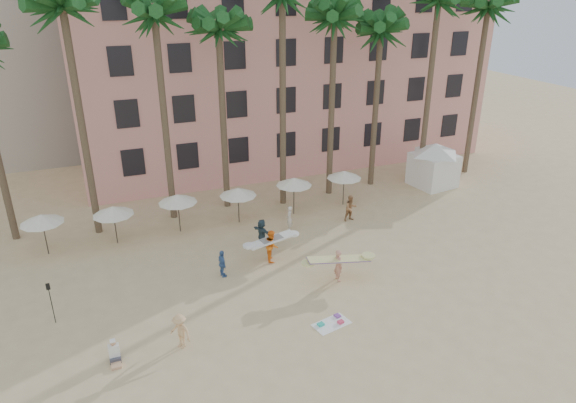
# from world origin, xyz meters

# --- Properties ---
(ground) EXTENTS (120.00, 120.00, 0.00)m
(ground) POSITION_xyz_m (0.00, 0.00, 0.00)
(ground) COLOR #D1B789
(ground) RESTS_ON ground
(pink_hotel) EXTENTS (35.00, 14.00, 16.00)m
(pink_hotel) POSITION_xyz_m (7.00, 26.00, 8.00)
(pink_hotel) COLOR pink
(pink_hotel) RESTS_ON ground
(palm_row) EXTENTS (44.40, 5.40, 16.30)m
(palm_row) POSITION_xyz_m (0.51, 15.00, 12.97)
(palm_row) COLOR brown
(palm_row) RESTS_ON ground
(umbrella_row) EXTENTS (22.50, 2.70, 2.73)m
(umbrella_row) POSITION_xyz_m (-3.00, 12.50, 2.33)
(umbrella_row) COLOR #332B23
(umbrella_row) RESTS_ON ground
(cabana) EXTENTS (5.09, 5.09, 3.50)m
(cabana) POSITION_xyz_m (15.41, 13.41, 2.07)
(cabana) COLOR white
(cabana) RESTS_ON ground
(beach_towel) EXTENTS (1.97, 1.36, 0.14)m
(beach_towel) POSITION_xyz_m (-0.05, 0.02, 0.03)
(beach_towel) COLOR white
(beach_towel) RESTS_ON ground
(carrier_yellow) EXTENTS (3.52, 1.23, 1.86)m
(carrier_yellow) POSITION_xyz_m (1.98, 3.42, 1.05)
(carrier_yellow) COLOR tan
(carrier_yellow) RESTS_ON ground
(carrier_white) EXTENTS (2.99, 1.21, 1.93)m
(carrier_white) POSITION_xyz_m (-0.67, 6.84, 1.02)
(carrier_white) COLOR orange
(carrier_white) RESTS_ON ground
(beachgoers) EXTENTS (14.41, 10.13, 1.84)m
(beachgoers) POSITION_xyz_m (-0.80, 6.93, 0.87)
(beachgoers) COLOR tan
(beachgoers) RESTS_ON ground
(paddle) EXTENTS (0.18, 0.04, 2.23)m
(paddle) POSITION_xyz_m (-12.48, 5.00, 1.41)
(paddle) COLOR black
(paddle) RESTS_ON ground
(seated_man) EXTENTS (0.47, 0.82, 1.07)m
(seated_man) POSITION_xyz_m (-9.99, 1.06, 0.37)
(seated_man) COLOR #3F3F4C
(seated_man) RESTS_ON ground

